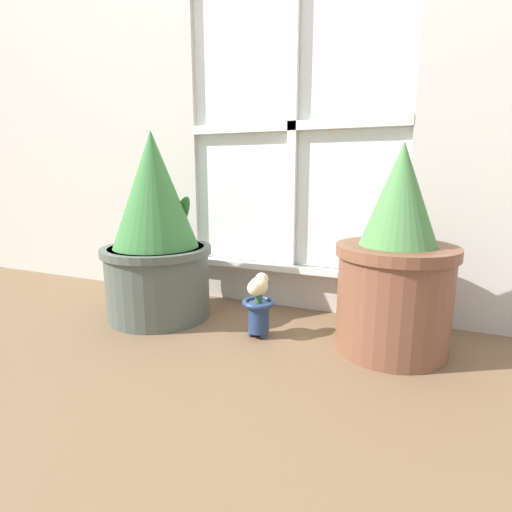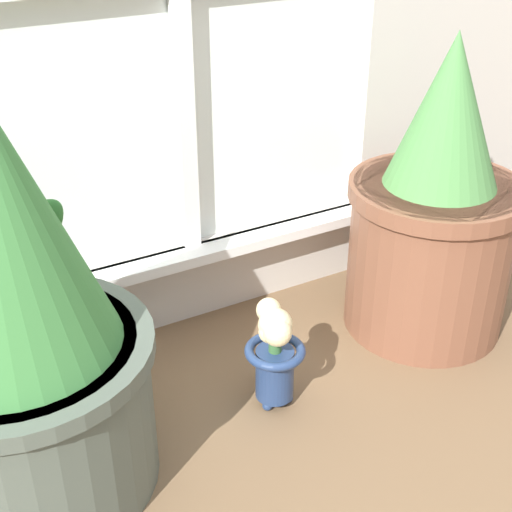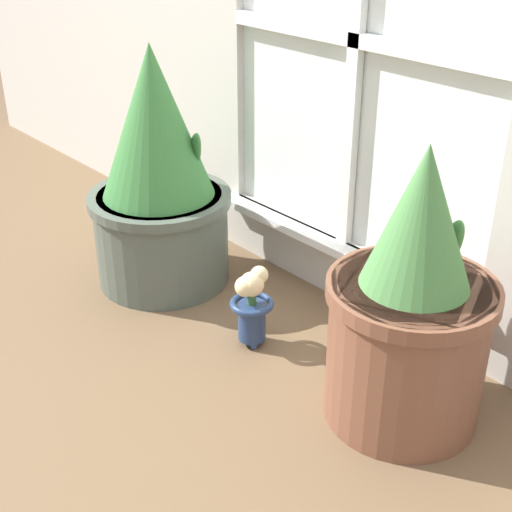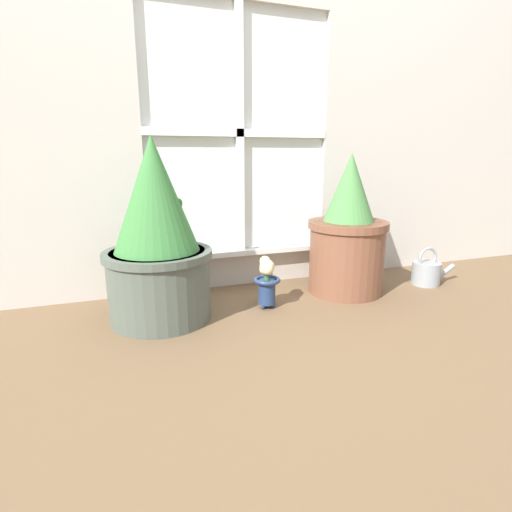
# 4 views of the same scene
# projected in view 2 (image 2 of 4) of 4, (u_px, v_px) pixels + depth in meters

# --- Properties ---
(ground_plane) EXTENTS (10.00, 10.00, 0.00)m
(ground_plane) POSITION_uv_depth(u_px,v_px,m) (315.00, 453.00, 1.27)
(ground_plane) COLOR brown
(potted_plant_left) EXTENTS (0.42, 0.42, 0.71)m
(potted_plant_left) POSITION_uv_depth(u_px,v_px,m) (13.00, 323.00, 1.07)
(potted_plant_left) COLOR #4C564C
(potted_plant_left) RESTS_ON ground_plane
(potted_plant_right) EXTENTS (0.37, 0.37, 0.65)m
(potted_plant_right) POSITION_uv_depth(u_px,v_px,m) (434.00, 215.00, 1.49)
(potted_plant_right) COLOR brown
(potted_plant_right) RESTS_ON ground_plane
(flower_vase) EXTENTS (0.11, 0.11, 0.22)m
(flower_vase) POSITION_uv_depth(u_px,v_px,m) (275.00, 350.00, 1.32)
(flower_vase) COLOR navy
(flower_vase) RESTS_ON ground_plane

